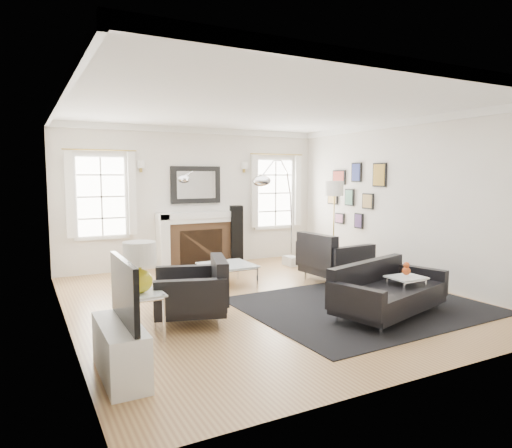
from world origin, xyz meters
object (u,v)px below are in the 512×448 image
armchair_right (331,259)px  coffee_table (227,266)px  sofa (386,292)px  fireplace (199,240)px  arc_floor_lamp (278,210)px  armchair_left (195,292)px  gourd_lamp (140,264)px

armchair_right → coffee_table: bearing=163.3°
sofa → coffee_table: sofa is taller
fireplace → sofa: size_ratio=0.90×
fireplace → coffee_table: (-0.17, -1.77, -0.21)m
sofa → arc_floor_lamp: size_ratio=0.86×
fireplace → coffee_table: 1.79m
coffee_table → arc_floor_lamp: bearing=19.3°
armchair_left → armchair_right: size_ratio=1.06×
sofa → armchair_left: (-2.30, 0.95, 0.06)m
coffee_table → gourd_lamp: gourd_lamp is taller
fireplace → arc_floor_lamp: (1.06, -1.33, 0.65)m
arc_floor_lamp → armchair_right: bearing=-61.4°
sofa → gourd_lamp: (-3.06, 0.60, 0.56)m
armchair_right → coffee_table: size_ratio=1.36×
armchair_left → coffee_table: size_ratio=1.44×
armchair_left → arc_floor_lamp: 3.14m
armchair_left → gourd_lamp: bearing=-155.2°
sofa → gourd_lamp: size_ratio=3.29×
fireplace → coffee_table: bearing=-95.6°
coffee_table → fireplace: bearing=84.4°
coffee_table → arc_floor_lamp: arc_floor_lamp is taller
fireplace → arc_floor_lamp: arc_floor_lamp is taller
fireplace → sofa: fireplace is taller
fireplace → sofa: 4.34m
armchair_right → gourd_lamp: gourd_lamp is taller
gourd_lamp → coffee_table: bearing=44.6°
gourd_lamp → arc_floor_lamp: bearing=36.3°
armchair_right → gourd_lamp: bearing=-160.0°
gourd_lamp → arc_floor_lamp: arc_floor_lamp is taller
sofa → arc_floor_lamp: (0.04, 2.88, 0.88)m
fireplace → gourd_lamp: 4.17m
armchair_right → arc_floor_lamp: bearing=118.6°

